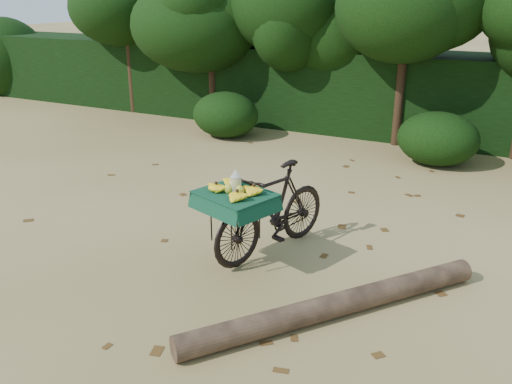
% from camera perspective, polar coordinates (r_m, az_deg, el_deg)
% --- Properties ---
extents(ground, '(80.00, 80.00, 0.00)m').
position_cam_1_polar(ground, '(7.19, 0.48, -4.77)').
color(ground, tan).
rests_on(ground, ground).
extents(vendor_bicycle, '(1.23, 1.98, 1.13)m').
position_cam_1_polar(vendor_bicycle, '(6.57, 1.56, -1.83)').
color(vendor_bicycle, black).
rests_on(vendor_bicycle, ground).
extents(fallen_log, '(2.27, 2.82, 0.24)m').
position_cam_1_polar(fallen_log, '(5.58, 8.46, -11.67)').
color(fallen_log, brown).
rests_on(fallen_log, ground).
extents(hedge_backdrop, '(26.00, 1.80, 1.80)m').
position_cam_1_polar(hedge_backdrop, '(12.65, 13.53, 10.10)').
color(hedge_backdrop, black).
rests_on(hedge_backdrop, ground).
extents(tree_row, '(14.50, 2.00, 4.00)m').
position_cam_1_polar(tree_row, '(11.91, 9.87, 15.09)').
color(tree_row, black).
rests_on(tree_row, ground).
extents(bush_clumps, '(8.80, 1.70, 0.90)m').
position_cam_1_polar(bush_clumps, '(10.73, 13.29, 5.84)').
color(bush_clumps, black).
rests_on(bush_clumps, ground).
extents(leaf_litter, '(7.00, 7.30, 0.01)m').
position_cam_1_polar(leaf_litter, '(7.72, 2.64, -2.89)').
color(leaf_litter, '#4F3315').
rests_on(leaf_litter, ground).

